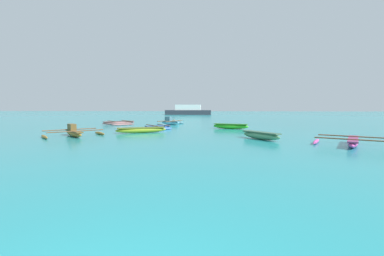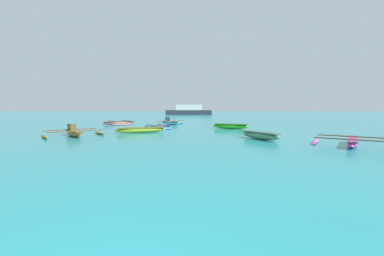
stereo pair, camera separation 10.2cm
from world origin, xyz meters
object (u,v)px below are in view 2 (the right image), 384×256
at_px(moored_boat_1, 353,142).
at_px(distant_ferry, 189,111).
at_px(moored_boat_5, 231,126).
at_px(moored_boat_2, 261,135).
at_px(moored_boat_0, 158,127).
at_px(moored_boat_3, 119,123).
at_px(moored_boat_7, 141,130).
at_px(moored_boat_4, 73,132).
at_px(moored_boat_6, 171,122).

distance_m(moored_boat_1, distant_ferry, 55.13).
bearing_deg(moored_boat_5, moored_boat_2, -61.35).
distance_m(moored_boat_2, moored_boat_5, 7.95).
distance_m(moored_boat_1, moored_boat_5, 11.73).
bearing_deg(moored_boat_1, moored_boat_0, 80.30).
relative_size(moored_boat_3, moored_boat_7, 1.06).
xyz_separation_m(moored_boat_0, moored_boat_5, (6.98, 0.22, 0.10)).
xyz_separation_m(moored_boat_3, moored_boat_7, (5.34, -9.15, 0.03)).
xyz_separation_m(moored_boat_2, moored_boat_7, (-8.84, 3.43, -0.02)).
distance_m(moored_boat_1, moored_boat_3, 23.87).
height_order(moored_boat_5, distant_ferry, distant_ferry).
xyz_separation_m(moored_boat_0, moored_boat_7, (-0.43, -4.17, 0.08)).
xyz_separation_m(moored_boat_4, moored_boat_5, (11.59, 7.11, -0.01)).
height_order(moored_boat_3, moored_boat_4, moored_boat_4).
bearing_deg(moored_boat_0, moored_boat_1, -72.16).
relative_size(moored_boat_3, moored_boat_4, 1.00).
bearing_deg(moored_boat_5, moored_boat_7, -131.05).
bearing_deg(moored_boat_3, distant_ferry, 44.04).
bearing_deg(moored_boat_7, distant_ferry, 64.95).
height_order(moored_boat_0, moored_boat_2, moored_boat_2).
bearing_deg(distant_ferry, moored_boat_1, -75.04).
distance_m(moored_boat_0, moored_boat_1, 16.26).
bearing_deg(moored_boat_1, moored_boat_2, 90.42).
bearing_deg(moored_boat_5, moored_boat_4, -130.14).
distance_m(moored_boat_7, distant_ferry, 47.51).
xyz_separation_m(moored_boat_4, moored_boat_7, (4.18, 2.73, -0.03)).
relative_size(moored_boat_1, moored_boat_5, 1.25).
distance_m(moored_boat_6, distant_ferry, 38.09).
relative_size(moored_boat_0, moored_boat_5, 1.04).
height_order(moored_boat_1, moored_boat_4, moored_boat_4).
relative_size(moored_boat_5, distant_ferry, 0.29).
height_order(moored_boat_3, moored_boat_5, moored_boat_5).
relative_size(moored_boat_6, moored_boat_7, 1.10).
relative_size(moored_boat_1, moored_boat_7, 1.11).
distance_m(moored_boat_3, moored_boat_6, 6.08).
height_order(moored_boat_0, moored_boat_3, moored_boat_3).
distance_m(moored_boat_3, moored_boat_7, 10.60).
bearing_deg(moored_boat_7, moored_boat_5, 4.47).
height_order(moored_boat_2, moored_boat_7, moored_boat_2).
xyz_separation_m(moored_boat_5, moored_boat_7, (-7.41, -4.39, -0.02)).
distance_m(moored_boat_1, moored_boat_4, 17.74).
xyz_separation_m(moored_boat_3, moored_boat_6, (6.07, 0.30, 0.09)).
height_order(moored_boat_0, moored_boat_7, moored_boat_7).
height_order(moored_boat_3, moored_boat_7, moored_boat_3).
xyz_separation_m(moored_boat_2, moored_boat_6, (-8.10, 12.89, 0.03)).
height_order(moored_boat_1, distant_ferry, distant_ferry).
bearing_deg(moored_boat_7, moored_boat_2, -47.39).
height_order(moored_boat_5, moored_boat_6, moored_boat_6).
xyz_separation_m(moored_boat_6, moored_boat_7, (-0.73, -9.46, -0.06)).
bearing_deg(moored_boat_6, moored_boat_4, -90.50).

